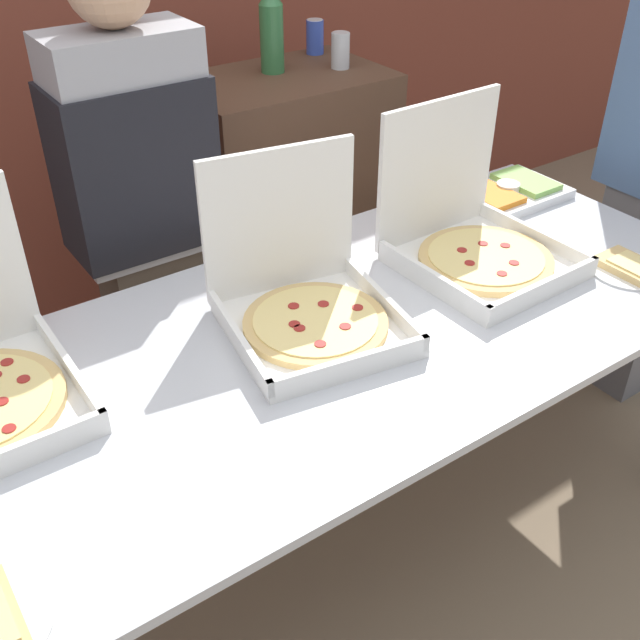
# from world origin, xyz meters

# --- Properties ---
(ground_plane) EXTENTS (16.00, 16.00, 0.00)m
(ground_plane) POSITION_xyz_m (0.00, 0.00, 0.00)
(ground_plane) COLOR #847056
(buffet_table) EXTENTS (2.35, 0.95, 0.83)m
(buffet_table) POSITION_xyz_m (0.00, 0.00, 0.75)
(buffet_table) COLOR silver
(buffet_table) RESTS_ON ground_plane
(pizza_box_near_left) EXTENTS (0.43, 0.45, 0.42)m
(pizza_box_near_left) POSITION_xyz_m (0.56, 0.06, 0.91)
(pizza_box_near_left) COLOR white
(pizza_box_near_left) RESTS_ON buffet_table
(pizza_box_far_right) EXTENTS (0.47, 0.48, 0.40)m
(pizza_box_far_right) POSITION_xyz_m (0.01, 0.07, 0.91)
(pizza_box_far_right) COLOR white
(pizza_box_far_right) RESTS_ON buffet_table
(paper_plate_front_center) EXTENTS (0.22, 0.22, 0.03)m
(paper_plate_front_center) POSITION_xyz_m (0.88, -0.23, 0.85)
(paper_plate_front_center) COLOR white
(paper_plate_front_center) RESTS_ON buffet_table
(veggie_tray) EXTENTS (0.38, 0.25, 0.05)m
(veggie_tray) POSITION_xyz_m (0.95, 0.29, 0.86)
(veggie_tray) COLOR white
(veggie_tray) RESTS_ON buffet_table
(sideboard_podium) EXTENTS (0.74, 0.49, 1.12)m
(sideboard_podium) POSITION_xyz_m (0.56, 1.03, 0.56)
(sideboard_podium) COLOR #4C3323
(sideboard_podium) RESTS_ON ground_plane
(soda_bottle) EXTENTS (0.08, 0.08, 0.34)m
(soda_bottle) POSITION_xyz_m (0.55, 1.09, 1.26)
(soda_bottle) COLOR #2D6638
(soda_bottle) RESTS_ON sideboard_podium
(soda_can_silver) EXTENTS (0.07, 0.07, 0.12)m
(soda_can_silver) POSITION_xyz_m (0.78, 0.99, 1.18)
(soda_can_silver) COLOR silver
(soda_can_silver) RESTS_ON sideboard_podium
(soda_can_colored) EXTENTS (0.07, 0.07, 0.12)m
(soda_can_colored) POSITION_xyz_m (0.81, 1.20, 1.18)
(soda_can_colored) COLOR #334CB2
(soda_can_colored) RESTS_ON sideboard_podium
(person_server_vest) EXTENTS (0.42, 0.24, 1.65)m
(person_server_vest) POSITION_xyz_m (-0.14, 0.72, 0.92)
(person_server_vest) COLOR #473D33
(person_server_vest) RESTS_ON ground_plane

